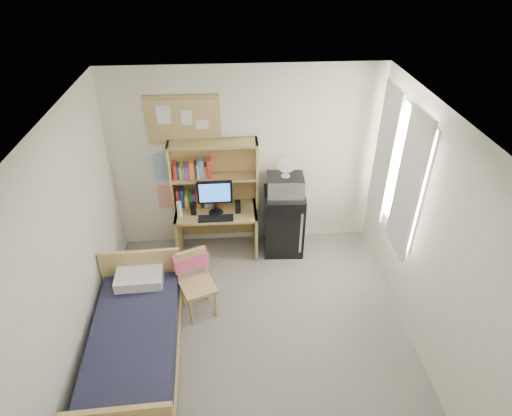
{
  "coord_description": "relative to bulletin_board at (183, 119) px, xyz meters",
  "views": [
    {
      "loc": [
        -0.21,
        -3.09,
        3.98
      ],
      "look_at": [
        0.08,
        1.2,
        1.12
      ],
      "focal_mm": 30.0,
      "sensor_mm": 36.0,
      "label": 1
    }
  ],
  "objects": [
    {
      "name": "speaker_right",
      "position": [
        0.65,
        -0.34,
        -1.13
      ],
      "size": [
        0.07,
        0.07,
        0.18
      ],
      "primitive_type": "cube",
      "rotation": [
        0.0,
        0.0,
        0.0
      ],
      "color": "black",
      "rests_on": "desk"
    },
    {
      "name": "window_unit",
      "position": [
        2.53,
        -0.88,
        -0.32
      ],
      "size": [
        0.1,
        1.4,
        1.7
      ],
      "primitive_type": "cube",
      "color": "white",
      "rests_on": "wall_right"
    },
    {
      "name": "water_bottle",
      "position": [
        -0.13,
        -0.38,
        -1.11
      ],
      "size": [
        0.07,
        0.07,
        0.23
      ],
      "primitive_type": "cylinder",
      "rotation": [
        0.0,
        0.0,
        0.0
      ],
      "color": "white",
      "rests_on": "desk"
    },
    {
      "name": "bed",
      "position": [
        -0.5,
        -2.16,
        -1.67
      ],
      "size": [
        0.97,
        1.84,
        0.5
      ],
      "primitive_type": "cube",
      "rotation": [
        0.0,
        0.0,
        0.04
      ],
      "color": "#1A1B30",
      "rests_on": "floor"
    },
    {
      "name": "desk_chair",
      "position": [
        0.14,
        -1.44,
        -1.5
      ],
      "size": [
        0.54,
        0.54,
        0.84
      ],
      "primitive_type": "cube",
      "rotation": [
        0.0,
        0.0,
        0.38
      ],
      "color": "tan",
      "rests_on": "floor"
    },
    {
      "name": "ceiling",
      "position": [
        0.78,
        -2.08,
        0.68
      ],
      "size": [
        3.6,
        4.2,
        0.02
      ],
      "primitive_type": "cube",
      "color": "white",
      "rests_on": "wall_back"
    },
    {
      "name": "desk_fan",
      "position": [
        1.3,
        -0.3,
        -0.56
      ],
      "size": [
        0.24,
        0.24,
        0.29
      ],
      "primitive_type": "cylinder",
      "rotation": [
        0.0,
        0.0,
        -0.05
      ],
      "color": "white",
      "rests_on": "microwave"
    },
    {
      "name": "wall_left",
      "position": [
        -1.02,
        -2.08,
        -0.62
      ],
      "size": [
        0.04,
        4.2,
        2.6
      ],
      "primitive_type": "cube",
      "color": "white",
      "rests_on": "floor"
    },
    {
      "name": "hutch",
      "position": [
        0.35,
        -0.13,
        -0.74
      ],
      "size": [
        1.17,
        0.3,
        0.96
      ],
      "primitive_type": "cube",
      "rotation": [
        0.0,
        0.0,
        0.0
      ],
      "color": "tan",
      "rests_on": "desk"
    },
    {
      "name": "poster_japan",
      "position": [
        -0.32,
        0.01,
        -1.14
      ],
      "size": [
        0.28,
        0.01,
        0.36
      ],
      "primitive_type": "cube",
      "color": "red",
      "rests_on": "wall_back"
    },
    {
      "name": "microwave",
      "position": [
        1.3,
        -0.3,
        -0.85
      ],
      "size": [
        0.5,
        0.39,
        0.28
      ],
      "primitive_type": "cube",
      "rotation": [
        0.0,
        0.0,
        -0.05
      ],
      "color": "#B4B4B9",
      "rests_on": "mini_fridge"
    },
    {
      "name": "keyboard",
      "position": [
        0.35,
        -0.48,
        -1.21
      ],
      "size": [
        0.47,
        0.15,
        0.02
      ],
      "primitive_type": "cube",
      "rotation": [
        0.0,
        0.0,
        0.0
      ],
      "color": "black",
      "rests_on": "desk"
    },
    {
      "name": "desk",
      "position": [
        0.35,
        -0.28,
        -1.57
      ],
      "size": [
        1.12,
        0.56,
        0.7
      ],
      "primitive_type": "cube",
      "rotation": [
        0.0,
        0.0,
        0.0
      ],
      "color": "tan",
      "rests_on": "floor"
    },
    {
      "name": "curtain_left",
      "position": [
        2.5,
        -1.28,
        -0.32
      ],
      "size": [
        0.04,
        0.55,
        1.7
      ],
      "primitive_type": "cube",
      "color": "white",
      "rests_on": "wall_right"
    },
    {
      "name": "wall_right",
      "position": [
        2.58,
        -2.08,
        -0.62
      ],
      "size": [
        0.04,
        4.2,
        2.6
      ],
      "primitive_type": "cube",
      "color": "white",
      "rests_on": "floor"
    },
    {
      "name": "mini_fridge",
      "position": [
        1.3,
        -0.28,
        -1.45
      ],
      "size": [
        0.58,
        0.58,
        0.93
      ],
      "primitive_type": "cube",
      "rotation": [
        0.0,
        0.0,
        -0.05
      ],
      "color": "black",
      "rests_on": "floor"
    },
    {
      "name": "bulletin_board",
      "position": [
        0.0,
        0.0,
        0.0
      ],
      "size": [
        0.94,
        0.03,
        0.64
      ],
      "primitive_type": "cube",
      "color": "tan",
      "rests_on": "wall_back"
    },
    {
      "name": "curtain_right",
      "position": [
        2.5,
        -0.48,
        -0.32
      ],
      "size": [
        0.04,
        0.55,
        1.7
      ],
      "primitive_type": "cube",
      "color": "white",
      "rests_on": "wall_right"
    },
    {
      "name": "pillow",
      "position": [
        -0.53,
        -1.41,
        -1.36
      ],
      "size": [
        0.55,
        0.4,
        0.13
      ],
      "primitive_type": "cube",
      "rotation": [
        0.0,
        0.0,
        0.04
      ],
      "color": "white",
      "rests_on": "bed"
    },
    {
      "name": "hoodie",
      "position": [
        0.06,
        -1.26,
        -1.27
      ],
      "size": [
        0.43,
        0.27,
        0.2
      ],
      "primitive_type": "cube",
      "rotation": [
        0.0,
        0.0,
        0.38
      ],
      "color": "#FF618E",
      "rests_on": "desk_chair"
    },
    {
      "name": "wall_back",
      "position": [
        0.78,
        0.02,
        -0.62
      ],
      "size": [
        3.6,
        0.04,
        2.6
      ],
      "primitive_type": "cube",
      "color": "white",
      "rests_on": "floor"
    },
    {
      "name": "floor",
      "position": [
        0.78,
        -2.08,
        -1.93
      ],
      "size": [
        3.6,
        4.2,
        0.02
      ],
      "primitive_type": "cube",
      "color": "gray",
      "rests_on": "ground"
    },
    {
      "name": "poster_wave",
      "position": [
        -0.32,
        0.01,
        -0.67
      ],
      "size": [
        0.3,
        0.01,
        0.42
      ],
      "primitive_type": "cube",
      "color": "#2A69A9",
      "rests_on": "wall_back"
    },
    {
      "name": "speaker_left",
      "position": [
        0.05,
        -0.34,
        -1.13
      ],
      "size": [
        0.07,
        0.07,
        0.17
      ],
      "primitive_type": "cube",
      "rotation": [
        0.0,
        0.0,
        0.0
      ],
      "color": "black",
      "rests_on": "desk"
    },
    {
      "name": "monitor",
      "position": [
        0.35,
        -0.34,
        -0.97
      ],
      "size": [
        0.47,
        0.04,
        0.5
      ],
      "primitive_type": "cube",
      "rotation": [
        0.0,
        0.0,
        0.0
      ],
      "color": "black",
      "rests_on": "desk"
    }
  ]
}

